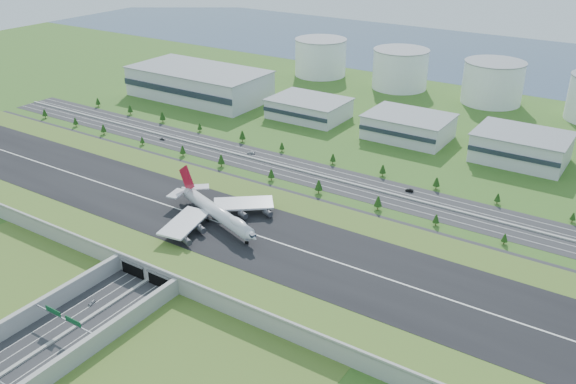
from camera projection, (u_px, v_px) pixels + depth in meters
The scene contains 20 objects.
ground at pixel (217, 236), 316.40m from camera, with size 1200.00×1200.00×0.00m, color #315D1D.
airfield_deck at pixel (216, 229), 314.56m from camera, with size 520.00×100.00×9.20m.
underpass_road at pixel (56, 332), 239.84m from camera, with size 38.80×120.40×8.00m.
sign_gantry_near at pixel (64, 319), 241.63m from camera, with size 38.70×0.70×9.80m.
north_expressway at pixel (311, 174), 388.11m from camera, with size 560.00×36.00×0.12m, color #28282B.
tree_row at pixel (308, 167), 385.97m from camera, with size 498.01×48.72×8.49m.
hangar_west at pixel (199, 84), 534.71m from camera, with size 120.00×60.00×25.00m, color silver.
hangar_mid_a at pixel (309, 109), 486.29m from camera, with size 58.00×42.00×15.00m, color silver.
hangar_mid_b at pixel (408, 127), 443.86m from camera, with size 58.00×42.00×17.00m, color silver.
hangar_mid_c at pixel (521, 147), 403.91m from camera, with size 58.00×42.00×19.00m, color silver.
fuel_tank_a at pixel (321, 58), 602.25m from camera, with size 50.00×50.00×35.00m, color white.
fuel_tank_b at pixel (400, 69), 560.25m from camera, with size 50.00×50.00×35.00m, color white.
fuel_tank_c at pixel (493, 83), 518.26m from camera, with size 50.00×50.00×35.00m, color white.
bay_water at pixel (490, 57), 678.86m from camera, with size 1200.00×260.00×0.06m, color #364C67.
boeing_747 at pixel (216, 212), 309.41m from camera, with size 69.70×64.77×22.42m.
car_0 at pixel (92, 302), 262.40m from camera, with size 1.57×3.90×1.33m, color #B4B5B9.
car_2 at pixel (134, 309), 257.71m from camera, with size 2.64×5.74×1.59m, color #0C1B40.
car_4 at pixel (162, 139), 442.98m from camera, with size 1.67×4.15×1.41m, color #4D4D51.
car_5 at pixel (409, 190), 363.78m from camera, with size 1.69×4.86×1.60m, color black.
car_7 at pixel (251, 153), 418.58m from camera, with size 2.31×5.69×1.65m, color silver.
Camera 1 is at (182.02, -210.46, 156.76)m, focal length 38.00 mm.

